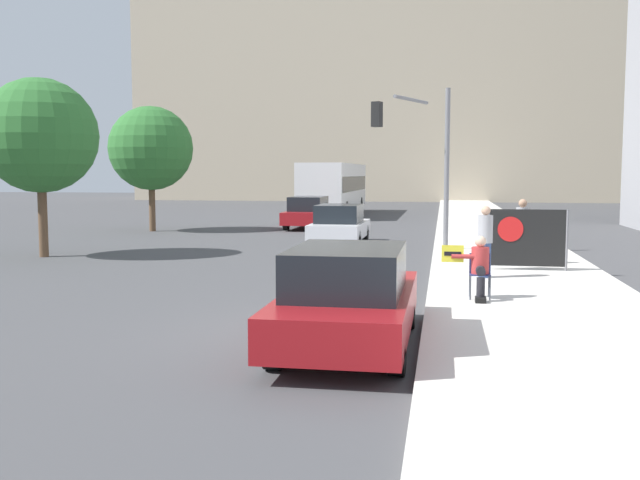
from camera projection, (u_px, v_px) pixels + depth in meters
ground_plane at (316, 338)px, 11.28m from camera, size 160.00×160.00×0.00m
sidewalk_curb at (495, 244)px, 25.34m from camera, size 4.29×90.00×0.17m
seated_protester at (479, 265)px, 13.79m from camera, size 0.94×0.77×1.23m
jogger_on_sidewalk at (485, 241)px, 16.64m from camera, size 0.34×0.34×1.68m
pedestrian_behind at (522, 231)px, 19.10m from camera, size 0.34×0.34×1.75m
protest_banner at (527, 238)px, 17.91m from camera, size 1.97×0.06×1.53m
traffic_light_pole at (418, 142)px, 23.26m from camera, size 2.62×2.39×5.14m
parked_car_curbside at (348, 298)px, 10.62m from camera, size 1.85×4.59×1.52m
car_on_road_nearest at (340, 225)px, 26.07m from camera, size 1.79×4.22×1.47m
car_on_road_midblock at (309, 213)px, 33.85m from camera, size 1.80×4.73×1.51m
city_bus_on_road at (334, 186)px, 44.31m from camera, size 2.62×11.91×3.19m
street_tree_near_curb at (40, 136)px, 21.95m from camera, size 3.54×3.54×5.54m
street_tree_midblock at (151, 148)px, 31.84m from camera, size 3.75×3.75×5.60m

